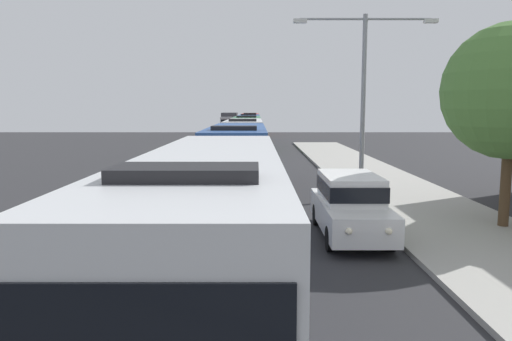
# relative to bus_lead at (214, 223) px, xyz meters

# --- Properties ---
(bus_lead) EXTENTS (2.58, 11.36, 3.21)m
(bus_lead) POSITION_rel_bus_lead_xyz_m (0.00, 0.00, 0.00)
(bus_lead) COLOR silver
(bus_lead) RESTS_ON ground_plane
(bus_second_in_line) EXTENTS (2.58, 10.66, 3.21)m
(bus_second_in_line) POSITION_rel_bus_lead_xyz_m (-0.00, 12.75, -0.00)
(bus_second_in_line) COLOR #284C8C
(bus_second_in_line) RESTS_ON ground_plane
(bus_middle) EXTENTS (2.58, 11.60, 3.21)m
(bus_middle) POSITION_rel_bus_lead_xyz_m (0.00, 25.16, 0.00)
(bus_middle) COLOR silver
(bus_middle) RESTS_ON ground_plane
(bus_fourth_in_line) EXTENTS (2.58, 11.40, 3.21)m
(bus_fourth_in_line) POSITION_rel_bus_lead_xyz_m (0.00, 37.22, 0.00)
(bus_fourth_in_line) COLOR #33724C
(bus_fourth_in_line) RESTS_ON ground_plane
(bus_rear) EXTENTS (2.58, 11.36, 3.21)m
(bus_rear) POSITION_rel_bus_lead_xyz_m (0.00, 49.38, 0.00)
(bus_rear) COLOR #284C8C
(bus_rear) RESTS_ON ground_plane
(bus_tail_end) EXTENTS (2.58, 11.04, 3.21)m
(bus_tail_end) POSITION_rel_bus_lead_xyz_m (-0.00, 61.78, -0.00)
(bus_tail_end) COLOR maroon
(bus_tail_end) RESTS_ON ground_plane
(white_suv) EXTENTS (1.86, 4.93, 1.90)m
(white_suv) POSITION_rel_bus_lead_xyz_m (3.70, 5.29, -0.66)
(white_suv) COLOR white
(white_suv) RESTS_ON ground_plane
(box_truck_oncoming) EXTENTS (2.35, 7.91, 3.15)m
(box_truck_oncoming) POSITION_rel_bus_lead_xyz_m (-3.30, 66.68, 0.02)
(box_truck_oncoming) COLOR #B7B7BC
(box_truck_oncoming) RESTS_ON ground_plane
(streetlamp_mid) EXTENTS (6.00, 0.28, 7.62)m
(streetlamp_mid) POSITION_rel_bus_lead_xyz_m (5.40, 11.60, 3.18)
(streetlamp_mid) COLOR gray
(streetlamp_mid) RESTS_ON sidewalk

